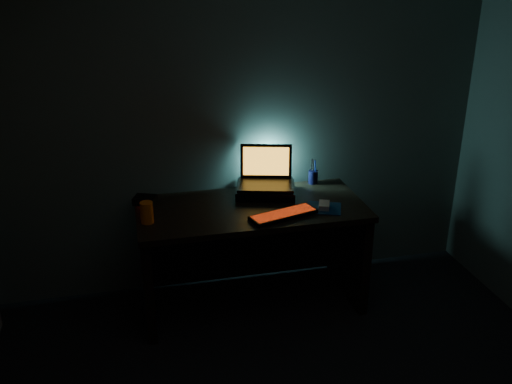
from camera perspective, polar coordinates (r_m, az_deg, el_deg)
room at (r=2.15m, az=9.04°, el=-6.45°), size 3.50×4.00×2.50m
desk at (r=3.92m, az=-0.63°, el=-4.58°), size 1.50×0.70×0.75m
riser at (r=3.94m, az=0.96°, el=0.19°), size 0.46×0.39×0.06m
laptop at (r=3.95m, az=0.98°, el=1.68°), size 0.43×0.37×0.26m
keyboard at (r=3.61m, az=2.76°, el=-2.28°), size 0.46×0.26×0.03m
mousepad at (r=3.75m, az=6.81°, el=-1.60°), size 0.28×0.27×0.00m
mouse at (r=3.75m, az=6.82°, el=-1.34°), size 0.10×0.13×0.03m
pen_cup at (r=4.14m, az=5.73°, el=1.51°), size 0.09×0.09×0.10m
juice_glass at (r=3.57m, az=-10.86°, el=-2.03°), size 0.08×0.08×0.14m
router at (r=3.87m, az=-11.05°, el=-0.78°), size 0.17×0.16×0.05m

